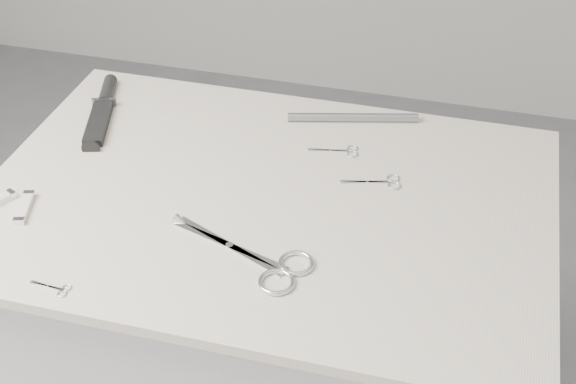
% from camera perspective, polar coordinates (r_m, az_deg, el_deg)
% --- Properties ---
extents(plinth, '(0.90, 0.60, 0.90)m').
position_cam_1_polar(plinth, '(1.74, -1.34, -12.72)').
color(plinth, silver).
rests_on(plinth, ground).
extents(display_board, '(1.00, 0.70, 0.02)m').
position_cam_1_polar(display_board, '(1.42, -1.60, -0.60)').
color(display_board, beige).
rests_on(display_board, plinth).
extents(large_shears, '(0.26, 0.15, 0.01)m').
position_cam_1_polar(large_shears, '(1.27, -1.61, -5.05)').
color(large_shears, silver).
rests_on(large_shears, display_board).
extents(embroidery_scissors_a, '(0.11, 0.05, 0.00)m').
position_cam_1_polar(embroidery_scissors_a, '(1.45, 6.66, 0.71)').
color(embroidery_scissors_a, silver).
rests_on(embroidery_scissors_a, display_board).
extents(embroidery_scissors_b, '(0.10, 0.04, 0.00)m').
position_cam_1_polar(embroidery_scissors_b, '(1.53, 3.83, 2.93)').
color(embroidery_scissors_b, silver).
rests_on(embroidery_scissors_b, display_board).
extents(tiny_scissors, '(0.07, 0.03, 0.00)m').
position_cam_1_polar(tiny_scissors, '(1.28, -16.21, -6.59)').
color(tiny_scissors, silver).
rests_on(tiny_scissors, display_board).
extents(sheathed_knife, '(0.11, 0.25, 0.03)m').
position_cam_1_polar(sheathed_knife, '(1.69, -13.05, 5.89)').
color(sheathed_knife, black).
rests_on(sheathed_knife, display_board).
extents(pocket_knife_b, '(0.04, 0.09, 0.01)m').
position_cam_1_polar(pocket_knife_b, '(1.45, -18.24, -1.06)').
color(pocket_knife_b, silver).
rests_on(pocket_knife_b, display_board).
extents(metal_rail, '(0.26, 0.08, 0.02)m').
position_cam_1_polar(metal_rail, '(1.62, 4.63, 5.31)').
color(metal_rail, gray).
rests_on(metal_rail, display_board).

